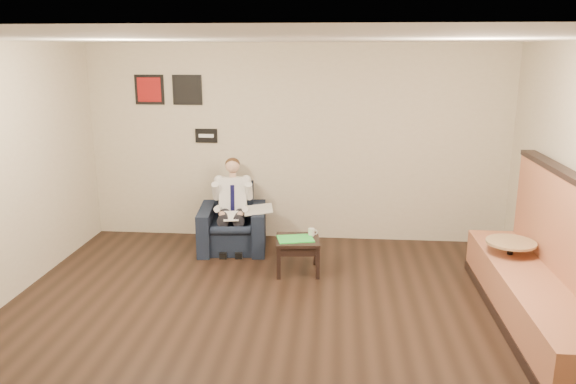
# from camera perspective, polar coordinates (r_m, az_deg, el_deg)

# --- Properties ---
(ground) EXTENTS (6.00, 6.00, 0.00)m
(ground) POSITION_cam_1_polar(r_m,az_deg,el_deg) (5.64, -1.56, -14.47)
(ground) COLOR black
(ground) RESTS_ON ground
(wall_back) EXTENTS (6.00, 0.02, 2.80)m
(wall_back) POSITION_cam_1_polar(r_m,az_deg,el_deg) (8.03, 0.85, 4.93)
(wall_back) COLOR beige
(wall_back) RESTS_ON ground
(ceiling) EXTENTS (6.00, 6.00, 0.02)m
(ceiling) POSITION_cam_1_polar(r_m,az_deg,el_deg) (4.94, -1.79, 15.31)
(ceiling) COLOR white
(ceiling) RESTS_ON wall_back
(seating_sign) EXTENTS (0.32, 0.02, 0.20)m
(seating_sign) POSITION_cam_1_polar(r_m,az_deg,el_deg) (8.20, -8.30, 5.68)
(seating_sign) COLOR black
(seating_sign) RESTS_ON wall_back
(art_print_left) EXTENTS (0.42, 0.03, 0.42)m
(art_print_left) POSITION_cam_1_polar(r_m,az_deg,el_deg) (8.35, -13.90, 10.06)
(art_print_left) COLOR maroon
(art_print_left) RESTS_ON wall_back
(art_print_right) EXTENTS (0.42, 0.03, 0.42)m
(art_print_right) POSITION_cam_1_polar(r_m,az_deg,el_deg) (8.19, -10.19, 10.18)
(art_print_right) COLOR black
(art_print_right) RESTS_ON wall_back
(armchair) EXTENTS (0.99, 0.99, 0.87)m
(armchair) POSITION_cam_1_polar(r_m,az_deg,el_deg) (7.81, -5.66, -2.70)
(armchair) COLOR black
(armchair) RESTS_ON ground
(seated_man) EXTENTS (0.66, 0.91, 1.19)m
(seated_man) POSITION_cam_1_polar(r_m,az_deg,el_deg) (7.65, -5.76, -1.80)
(seated_man) COLOR silver
(seated_man) RESTS_ON armchair
(lap_papers) EXTENTS (0.25, 0.31, 0.01)m
(lap_papers) POSITION_cam_1_polar(r_m,az_deg,el_deg) (7.58, -5.80, -2.44)
(lap_papers) COLOR white
(lap_papers) RESTS_ON seated_man
(newspaper) EXTENTS (0.45, 0.53, 0.01)m
(newspaper) POSITION_cam_1_polar(r_m,az_deg,el_deg) (7.65, -3.02, -1.78)
(newspaper) COLOR silver
(newspaper) RESTS_ON armchair
(side_table) EXTENTS (0.58, 0.58, 0.43)m
(side_table) POSITION_cam_1_polar(r_m,az_deg,el_deg) (7.04, 0.99, -6.43)
(side_table) COLOR black
(side_table) RESTS_ON ground
(green_folder) EXTENTS (0.49, 0.40, 0.01)m
(green_folder) POSITION_cam_1_polar(r_m,az_deg,el_deg) (6.95, 0.76, -4.77)
(green_folder) COLOR #2BDB42
(green_folder) RESTS_ON side_table
(coffee_mug) EXTENTS (0.09, 0.09, 0.09)m
(coffee_mug) POSITION_cam_1_polar(r_m,az_deg,el_deg) (7.07, 2.38, -4.09)
(coffee_mug) COLOR white
(coffee_mug) RESTS_ON side_table
(smartphone) EXTENTS (0.14, 0.08, 0.01)m
(smartphone) POSITION_cam_1_polar(r_m,az_deg,el_deg) (7.11, 1.35, -4.32)
(smartphone) COLOR black
(smartphone) RESTS_ON side_table
(banquette) EXTENTS (0.71, 2.96, 1.51)m
(banquette) POSITION_cam_1_polar(r_m,az_deg,el_deg) (6.07, 24.17, -5.79)
(banquette) COLOR #A35E3F
(banquette) RESTS_ON ground
(cafe_table) EXTENTS (0.65, 0.65, 0.66)m
(cafe_table) POSITION_cam_1_polar(r_m,az_deg,el_deg) (6.77, 21.47, -7.32)
(cafe_table) COLOR #9F8056
(cafe_table) RESTS_ON ground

